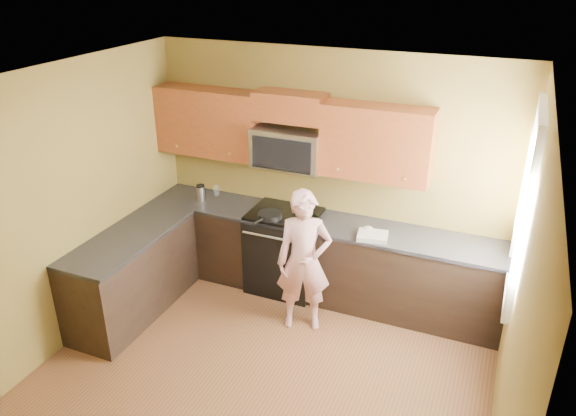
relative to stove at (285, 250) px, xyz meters
The scene contains 24 objects.
floor 1.79m from the stove, 76.57° to the right, with size 4.00×4.00×0.00m, color brown.
ceiling 2.81m from the stove, 76.57° to the right, with size 4.00×4.00×0.00m, color white.
wall_back 1.02m from the stove, 39.09° to the left, with size 4.00×4.00×0.00m, color olive.
wall_left 2.48m from the stove, 133.69° to the right, with size 4.00×4.00×0.00m, color olive.
wall_right 3.05m from the stove, 34.91° to the right, with size 4.00×4.00×0.00m, color olive.
cabinet_back_run 0.40m from the stove, ahead, with size 4.00×0.60×0.88m, color black.
cabinet_left_run 1.69m from the stove, 140.41° to the right, with size 0.60×1.60×0.88m, color black.
countertop_back 0.58m from the stove, ahead, with size 4.00×0.62×0.04m, color black.
countertop_left 1.73m from the stove, 140.19° to the right, with size 0.62×1.60×0.04m, color black.
stove is the anchor object (origin of this frame).
microwave 0.98m from the stove, 90.00° to the left, with size 0.76×0.40×0.42m, color silver, non-canonical shape.
upper_cab_left 1.40m from the stove, behind, with size 1.22×0.33×0.75m, color brown, non-canonical shape.
upper_cab_right 1.36m from the stove, ahead, with size 1.12×0.33×0.75m, color brown, non-canonical shape.
upper_cab_over_mw 1.63m from the stove, 90.00° to the left, with size 0.76×0.33×0.30m, color brown.
window 2.70m from the stove, 11.29° to the right, with size 0.06×1.06×1.66m, color white, non-canonical shape.
woman 0.81m from the stove, 52.00° to the right, with size 0.55×0.36×1.51m, color #E47283.
frying_pan 0.52m from the stove, 116.91° to the right, with size 0.27×0.46×0.06m, color black, non-canonical shape.
butter_tub 0.58m from the stove, 12.19° to the right, with size 0.13×0.13×0.09m, color yellow, non-canonical shape.
toast_slice 0.60m from the stove, 13.90° to the right, with size 0.11×0.11×0.01m, color #B27F47.
napkin_a 0.66m from the stove, 28.14° to the right, with size 0.11×0.12×0.06m, color silver.
napkin_b 1.08m from the stove, ahead, with size 0.12×0.13×0.07m, color silver.
dish_towel 1.15m from the stove, ahead, with size 0.30×0.24×0.05m, color white.
travel_mug 1.13m from the stove, behind, with size 0.09×0.09×0.20m, color silver, non-canonical shape.
glass_c 1.10m from the stove, 168.73° to the left, with size 0.07×0.07×0.12m, color silver.
Camera 1 is at (1.78, -3.41, 3.57)m, focal length 34.60 mm.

